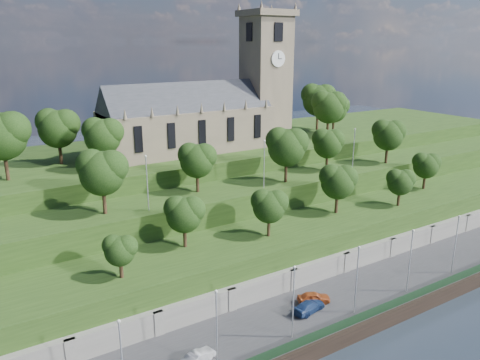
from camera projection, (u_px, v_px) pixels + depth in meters
ground at (379, 331)px, 59.27m from camera, size 320.00×320.00×0.00m
promenade at (346, 302)px, 63.87m from camera, size 160.00×12.00×2.00m
quay_wall at (380, 323)px, 58.91m from camera, size 160.00×0.50×2.20m
fence at (377, 310)px, 59.02m from camera, size 160.00×0.10×1.20m
retaining_wall at (317, 275)px, 68.31m from camera, size 160.00×2.10×5.00m
embankment_lower at (292, 250)px, 72.80m from camera, size 160.00×12.00×8.00m
embankment_upper at (253, 217)px, 81.20m from camera, size 160.00×10.00×12.00m
hilltop at (198, 179)px, 97.90m from camera, size 160.00×32.00×15.00m
church at (209, 110)px, 90.75m from camera, size 38.60×12.35×27.60m
trees_lower at (317, 190)px, 73.02m from camera, size 65.50×8.64×8.23m
trees_upper at (268, 149)px, 78.11m from camera, size 62.48×8.89×9.53m
trees_hilltop at (217, 114)px, 90.43m from camera, size 75.99×16.56×10.90m
lamp_posts_promenade at (357, 275)px, 58.24m from camera, size 60.36×0.36×9.21m
lamp_posts_upper at (264, 161)px, 75.72m from camera, size 40.36×0.36×8.14m
car_left at (314, 297)px, 61.75m from camera, size 4.66×3.34×1.48m
car_middle at (199, 357)px, 50.21m from camera, size 4.26×2.37×1.33m
car_right at (309, 306)px, 59.71m from camera, size 5.22×2.94×1.43m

